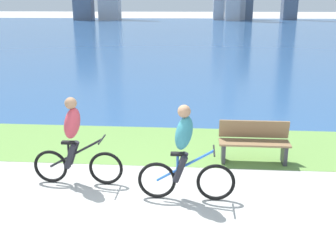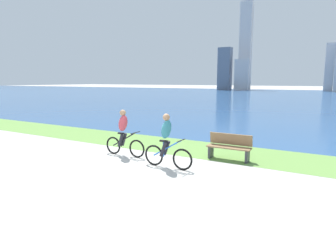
{
  "view_description": "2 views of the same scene",
  "coord_description": "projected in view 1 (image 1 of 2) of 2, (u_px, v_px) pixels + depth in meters",
  "views": [
    {
      "loc": [
        1.11,
        -5.68,
        3.33
      ],
      "look_at": [
        0.51,
        1.66,
        1.05
      ],
      "focal_mm": 42.8,
      "sensor_mm": 36.0,
      "label": 1
    },
    {
      "loc": [
        5.21,
        -6.85,
        2.73
      ],
      "look_at": [
        0.54,
        1.39,
        1.21
      ],
      "focal_mm": 30.53,
      "sensor_mm": 36.0,
      "label": 2
    }
  ],
  "objects": [
    {
      "name": "cyclist_trailing",
      "position": [
        74.0,
        142.0,
        7.47
      ],
      "size": [
        1.73,
        0.52,
        1.69
      ],
      "color": "black",
      "rests_on": "ground"
    },
    {
      "name": "bench_near_path",
      "position": [
        254.0,
        142.0,
        8.64
      ],
      "size": [
        1.5,
        0.47,
        0.9
      ],
      "color": "olive",
      "rests_on": "ground"
    },
    {
      "name": "bay_water_surface",
      "position": [
        192.0,
        31.0,
        49.27
      ],
      "size": [
        300.0,
        80.1,
        0.0
      ],
      "primitive_type": "cube",
      "color": "#2D568C",
      "rests_on": "ground"
    },
    {
      "name": "cyclist_lead",
      "position": [
        185.0,
        154.0,
        6.85
      ],
      "size": [
        1.71,
        0.52,
        1.72
      ],
      "color": "black",
      "rests_on": "ground"
    },
    {
      "name": "grass_strip_bayside",
      "position": [
        153.0,
        144.0,
        9.82
      ],
      "size": [
        120.0,
        2.75,
        0.01
      ],
      "primitive_type": "cube",
      "color": "#6B9947",
      "rests_on": "ground"
    },
    {
      "name": "ground_plane",
      "position": [
        128.0,
        217.0,
        6.48
      ],
      "size": [
        300.0,
        300.0,
        0.0
      ],
      "primitive_type": "plane",
      "color": "#B2AFA8"
    }
  ]
}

